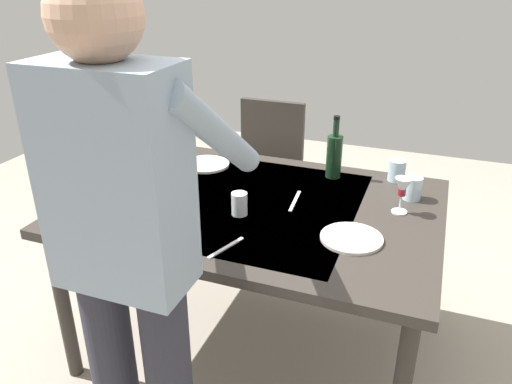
# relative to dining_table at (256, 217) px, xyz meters

# --- Properties ---
(ground_plane) EXTENTS (6.00, 6.00, 0.00)m
(ground_plane) POSITION_rel_dining_table_xyz_m (0.00, 0.00, -0.69)
(ground_plane) COLOR #9E9384
(dining_table) EXTENTS (1.52, 1.08, 0.76)m
(dining_table) POSITION_rel_dining_table_xyz_m (0.00, 0.00, 0.00)
(dining_table) COLOR #332D28
(dining_table) RESTS_ON ground_plane
(chair_near) EXTENTS (0.40, 0.40, 0.91)m
(chair_near) POSITION_rel_dining_table_xyz_m (0.28, -0.92, -0.16)
(chair_near) COLOR black
(chair_near) RESTS_ON ground_plane
(person_server) EXTENTS (0.42, 0.61, 1.69)m
(person_server) POSITION_rel_dining_table_xyz_m (0.07, 0.80, 0.28)
(person_server) COLOR #2D2D38
(person_server) RESTS_ON ground_plane
(wine_bottle) EXTENTS (0.07, 0.07, 0.30)m
(wine_bottle) POSITION_rel_dining_table_xyz_m (-0.24, -0.39, 0.18)
(wine_bottle) COLOR black
(wine_bottle) RESTS_ON dining_table
(wine_glass_left) EXTENTS (0.07, 0.07, 0.15)m
(wine_glass_left) POSITION_rel_dining_table_xyz_m (0.38, 0.40, 0.17)
(wine_glass_left) COLOR white
(wine_glass_left) RESTS_ON dining_table
(wine_glass_right) EXTENTS (0.07, 0.07, 0.15)m
(wine_glass_right) POSITION_rel_dining_table_xyz_m (-0.58, -0.12, 0.17)
(wine_glass_right) COLOR white
(wine_glass_right) RESTS_ON dining_table
(water_cup_near_left) EXTENTS (0.08, 0.08, 0.10)m
(water_cup_near_left) POSITION_rel_dining_table_xyz_m (-0.52, -0.45, 0.12)
(water_cup_near_left) COLOR silver
(water_cup_near_left) RESTS_ON dining_table
(water_cup_near_right) EXTENTS (0.08, 0.08, 0.10)m
(water_cup_near_right) POSITION_rel_dining_table_xyz_m (-0.61, -0.27, 0.12)
(water_cup_near_right) COLOR silver
(water_cup_near_right) RESTS_ON dining_table
(water_cup_far_left) EXTENTS (0.08, 0.08, 0.11)m
(water_cup_far_left) POSITION_rel_dining_table_xyz_m (0.19, 0.42, 0.12)
(water_cup_far_left) COLOR silver
(water_cup_far_left) RESTS_ON dining_table
(water_cup_far_right) EXTENTS (0.06, 0.06, 0.09)m
(water_cup_far_right) POSITION_rel_dining_table_xyz_m (0.02, 0.12, 0.12)
(water_cup_far_right) COLOR silver
(water_cup_far_right) RESTS_ON dining_table
(serving_bowl_pasta) EXTENTS (0.30, 0.30, 0.07)m
(serving_bowl_pasta) POSITION_rel_dining_table_xyz_m (0.46, 0.20, 0.10)
(serving_bowl_pasta) COLOR silver
(serving_bowl_pasta) RESTS_ON dining_table
(side_bowl_salad) EXTENTS (0.18, 0.18, 0.07)m
(side_bowl_salad) POSITION_rel_dining_table_xyz_m (0.56, -0.14, 0.10)
(side_bowl_salad) COLOR silver
(side_bowl_salad) RESTS_ON dining_table
(dinner_plate_near) EXTENTS (0.23, 0.23, 0.01)m
(dinner_plate_near) POSITION_rel_dining_table_xyz_m (-0.44, 0.16, 0.07)
(dinner_plate_near) COLOR silver
(dinner_plate_near) RESTS_ON dining_table
(dinner_plate_far) EXTENTS (0.23, 0.23, 0.01)m
(dinner_plate_far) POSITION_rel_dining_table_xyz_m (0.38, -0.31, 0.07)
(dinner_plate_far) COLOR silver
(dinner_plate_far) RESTS_ON dining_table
(table_knife) EXTENTS (0.03, 0.20, 0.00)m
(table_knife) POSITION_rel_dining_table_xyz_m (-0.15, -0.07, 0.07)
(table_knife) COLOR silver
(table_knife) RESTS_ON dining_table
(table_fork) EXTENTS (0.07, 0.17, 0.00)m
(table_fork) POSITION_rel_dining_table_xyz_m (-0.03, 0.38, 0.07)
(table_fork) COLOR silver
(table_fork) RESTS_ON dining_table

